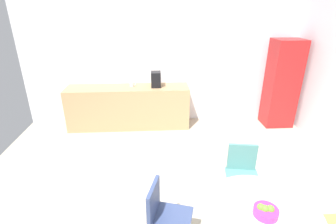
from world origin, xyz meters
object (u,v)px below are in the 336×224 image
(chair_teal, at_px, (242,168))
(coffee_maker, at_px, (156,79))
(fruit_bowl, at_px, (266,211))
(chair_navy, at_px, (162,211))
(mug_white, at_px, (132,84))
(round_table, at_px, (260,222))
(locker_cabinet, at_px, (282,84))

(chair_teal, height_order, coffee_maker, coffee_maker)
(chair_teal, bearing_deg, coffee_maker, 113.88)
(coffee_maker, bearing_deg, fruit_bowl, -74.73)
(chair_navy, xyz_separation_m, mug_white, (-0.51, 3.19, 0.43))
(fruit_bowl, bearing_deg, round_table, 105.69)
(round_table, relative_size, fruit_bowl, 4.85)
(chair_navy, bearing_deg, mug_white, 99.14)
(locker_cabinet, height_order, chair_teal, locker_cabinet)
(chair_teal, height_order, chair_navy, same)
(fruit_bowl, bearing_deg, mug_white, 112.56)
(round_table, distance_m, coffee_maker, 3.57)
(locker_cabinet, bearing_deg, round_table, -118.07)
(mug_white, bearing_deg, chair_navy, -80.86)
(chair_teal, bearing_deg, locker_cabinet, 55.65)
(fruit_bowl, xyz_separation_m, coffee_maker, (-0.94, 3.45, 0.29))
(round_table, xyz_separation_m, chair_teal, (0.16, 0.96, -0.07))
(locker_cabinet, bearing_deg, chair_navy, -131.55)
(chair_teal, relative_size, fruit_bowl, 3.66)
(fruit_bowl, bearing_deg, locker_cabinet, 62.35)
(chair_teal, xyz_separation_m, coffee_maker, (-1.09, 2.46, 0.54))
(round_table, bearing_deg, coffee_maker, 105.27)
(mug_white, bearing_deg, coffee_maker, -5.76)
(chair_teal, distance_m, chair_navy, 1.28)
(mug_white, bearing_deg, chair_teal, -57.46)
(locker_cabinet, distance_m, coffee_maker, 2.70)
(locker_cabinet, bearing_deg, fruit_bowl, -117.65)
(chair_teal, bearing_deg, round_table, -99.28)
(round_table, distance_m, chair_teal, 0.97)
(locker_cabinet, relative_size, chair_navy, 2.26)
(chair_navy, distance_m, mug_white, 3.26)
(fruit_bowl, distance_m, mug_white, 3.80)
(locker_cabinet, bearing_deg, mug_white, 177.30)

